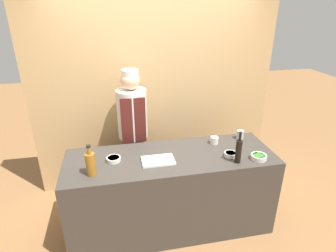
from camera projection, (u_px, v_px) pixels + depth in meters
name	position (u px, v px, depth m)	size (l,w,h in m)	color
ground_plane	(171.00, 223.00, 3.29)	(14.00, 14.00, 0.00)	olive
cabinet_wall	(155.00, 99.00, 3.72)	(3.12, 0.18, 2.40)	tan
counter	(171.00, 192.00, 3.10)	(2.19, 0.75, 0.91)	#3D3833
sauce_bowl_green	(259.00, 157.00, 2.85)	(0.16, 0.16, 0.05)	silver
sauce_bowl_orange	(230.00, 154.00, 2.91)	(0.13, 0.13, 0.04)	silver
sauce_bowl_red	(114.00, 159.00, 2.82)	(0.14, 0.14, 0.04)	silver
cutting_board	(158.00, 161.00, 2.82)	(0.33, 0.21, 0.02)	white
bottle_amber	(91.00, 163.00, 2.56)	(0.09, 0.09, 0.31)	#9E661E
bottle_soy	(239.00, 151.00, 2.76)	(0.06, 0.06, 0.33)	black
cup_steel	(240.00, 135.00, 3.27)	(0.08, 0.08, 0.10)	#B7B7BC
cup_cream	(214.00, 140.00, 3.17)	(0.09, 0.09, 0.08)	silver
chef_center	(133.00, 131.00, 3.46)	(0.36, 0.36, 1.68)	#28282D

